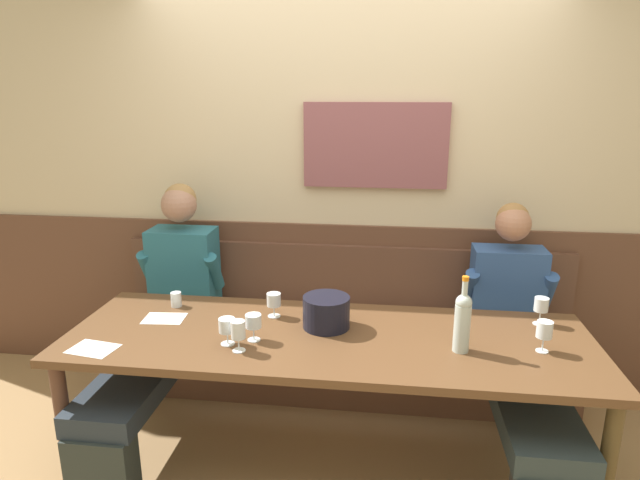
{
  "coord_description": "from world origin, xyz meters",
  "views": [
    {
      "loc": [
        0.27,
        -2.29,
        1.89
      ],
      "look_at": [
        -0.08,
        0.43,
        1.13
      ],
      "focal_mm": 30.16,
      "sensor_mm": 36.0,
      "label": 1
    }
  ],
  "objects_px": {
    "dining_table": "(328,348)",
    "water_tumbler_right": "(176,299)",
    "wine_bottle_amber_mid": "(462,320)",
    "wine_glass_near_bucket": "(544,330)",
    "wine_glass_left_end": "(227,327)",
    "wine_glass_center_rear": "(238,331)",
    "wine_glass_right_end": "(253,322)",
    "person_center_right_seat": "(518,340)",
    "wine_glass_mid_right": "(541,306)",
    "ice_bucket": "(326,312)",
    "person_center_left_seat": "(165,310)",
    "wine_glass_center_front": "(274,301)",
    "wall_bench": "(340,352)"
  },
  "relations": [
    {
      "from": "dining_table",
      "to": "water_tumbler_right",
      "type": "relative_size",
      "value": 31.66
    },
    {
      "from": "wine_bottle_amber_mid",
      "to": "wine_glass_near_bucket",
      "type": "relative_size",
      "value": 2.43
    },
    {
      "from": "wine_glass_left_end",
      "to": "wine_glass_near_bucket",
      "type": "distance_m",
      "value": 1.46
    },
    {
      "from": "wine_glass_center_rear",
      "to": "wine_glass_near_bucket",
      "type": "bearing_deg",
      "value": 7.15
    },
    {
      "from": "water_tumbler_right",
      "to": "wine_glass_center_rear",
      "type": "bearing_deg",
      "value": -44.07
    },
    {
      "from": "wine_bottle_amber_mid",
      "to": "wine_glass_right_end",
      "type": "height_order",
      "value": "wine_bottle_amber_mid"
    },
    {
      "from": "wine_glass_left_end",
      "to": "wine_glass_right_end",
      "type": "height_order",
      "value": "wine_glass_right_end"
    },
    {
      "from": "wine_glass_center_rear",
      "to": "water_tumbler_right",
      "type": "xyz_separation_m",
      "value": [
        -0.49,
        0.47,
        -0.06
      ]
    },
    {
      "from": "person_center_right_seat",
      "to": "wine_glass_mid_right",
      "type": "height_order",
      "value": "person_center_right_seat"
    },
    {
      "from": "ice_bucket",
      "to": "wine_glass_near_bucket",
      "type": "bearing_deg",
      "value": -7.74
    },
    {
      "from": "dining_table",
      "to": "person_center_right_seat",
      "type": "height_order",
      "value": "person_center_right_seat"
    },
    {
      "from": "wine_glass_center_rear",
      "to": "wine_glass_near_bucket",
      "type": "xyz_separation_m",
      "value": [
        1.38,
        0.17,
        0.01
      ]
    },
    {
      "from": "wine_glass_mid_right",
      "to": "wine_glass_near_bucket",
      "type": "xyz_separation_m",
      "value": [
        -0.07,
        -0.31,
        0.01
      ]
    },
    {
      "from": "wine_bottle_amber_mid",
      "to": "dining_table",
      "type": "bearing_deg",
      "value": 172.35
    },
    {
      "from": "wine_glass_mid_right",
      "to": "person_center_left_seat",
      "type": "bearing_deg",
      "value": 176.87
    },
    {
      "from": "ice_bucket",
      "to": "wine_glass_center_front",
      "type": "bearing_deg",
      "value": 161.83
    },
    {
      "from": "dining_table",
      "to": "person_center_right_seat",
      "type": "distance_m",
      "value": 1.04
    },
    {
      "from": "person_center_right_seat",
      "to": "water_tumbler_right",
      "type": "height_order",
      "value": "person_center_right_seat"
    },
    {
      "from": "person_center_left_seat",
      "to": "ice_bucket",
      "type": "relative_size",
      "value": 5.7
    },
    {
      "from": "wine_glass_center_front",
      "to": "water_tumbler_right",
      "type": "distance_m",
      "value": 0.57
    },
    {
      "from": "dining_table",
      "to": "wine_glass_center_rear",
      "type": "distance_m",
      "value": 0.47
    },
    {
      "from": "wine_glass_mid_right",
      "to": "wine_glass_near_bucket",
      "type": "height_order",
      "value": "wine_glass_near_bucket"
    },
    {
      "from": "person_center_right_seat",
      "to": "wine_glass_center_front",
      "type": "distance_m",
      "value": 1.32
    },
    {
      "from": "person_center_left_seat",
      "to": "wine_glass_center_front",
      "type": "height_order",
      "value": "person_center_left_seat"
    },
    {
      "from": "ice_bucket",
      "to": "water_tumbler_right",
      "type": "relative_size",
      "value": 2.92
    },
    {
      "from": "ice_bucket",
      "to": "water_tumbler_right",
      "type": "distance_m",
      "value": 0.87
    },
    {
      "from": "wall_bench",
      "to": "person_center_left_seat",
      "type": "height_order",
      "value": "person_center_left_seat"
    },
    {
      "from": "wine_bottle_amber_mid",
      "to": "wine_glass_center_rear",
      "type": "bearing_deg",
      "value": -172.55
    },
    {
      "from": "wall_bench",
      "to": "wine_glass_near_bucket",
      "type": "xyz_separation_m",
      "value": [
        0.99,
        -0.77,
        0.57
      ]
    },
    {
      "from": "wine_bottle_amber_mid",
      "to": "wine_glass_mid_right",
      "type": "distance_m",
      "value": 0.56
    },
    {
      "from": "wine_glass_near_bucket",
      "to": "wine_glass_center_front",
      "type": "bearing_deg",
      "value": 169.87
    },
    {
      "from": "wine_glass_left_end",
      "to": "wine_glass_mid_right",
      "type": "distance_m",
      "value": 1.57
    },
    {
      "from": "wall_bench",
      "to": "wine_bottle_amber_mid",
      "type": "bearing_deg",
      "value": -52.42
    },
    {
      "from": "person_center_left_seat",
      "to": "water_tumbler_right",
      "type": "relative_size",
      "value": 16.65
    },
    {
      "from": "person_center_right_seat",
      "to": "wine_bottle_amber_mid",
      "type": "bearing_deg",
      "value": -130.4
    },
    {
      "from": "dining_table",
      "to": "ice_bucket",
      "type": "distance_m",
      "value": 0.18
    },
    {
      "from": "person_center_right_seat",
      "to": "person_center_left_seat",
      "type": "bearing_deg",
      "value": 178.85
    },
    {
      "from": "wine_glass_center_front",
      "to": "wine_glass_near_bucket",
      "type": "relative_size",
      "value": 0.87
    },
    {
      "from": "wine_glass_center_rear",
      "to": "wine_glass_mid_right",
      "type": "height_order",
      "value": "wine_glass_center_rear"
    },
    {
      "from": "person_center_left_seat",
      "to": "wine_glass_near_bucket",
      "type": "height_order",
      "value": "person_center_left_seat"
    },
    {
      "from": "person_center_right_seat",
      "to": "wine_bottle_amber_mid",
      "type": "height_order",
      "value": "person_center_right_seat"
    },
    {
      "from": "wine_glass_left_end",
      "to": "wine_glass_near_bucket",
      "type": "height_order",
      "value": "wine_glass_near_bucket"
    },
    {
      "from": "wall_bench",
      "to": "dining_table",
      "type": "xyz_separation_m",
      "value": [
        0.0,
        -0.73,
        0.39
      ]
    },
    {
      "from": "wall_bench",
      "to": "wine_glass_center_rear",
      "type": "height_order",
      "value": "wall_bench"
    },
    {
      "from": "wine_glass_left_end",
      "to": "water_tumbler_right",
      "type": "xyz_separation_m",
      "value": [
        -0.42,
        0.41,
        -0.05
      ]
    },
    {
      "from": "person_center_right_seat",
      "to": "wine_glass_mid_right",
      "type": "bearing_deg",
      "value": -43.85
    },
    {
      "from": "wine_glass_left_end",
      "to": "wine_glass_right_end",
      "type": "distance_m",
      "value": 0.13
    },
    {
      "from": "wall_bench",
      "to": "wine_glass_center_front",
      "type": "height_order",
      "value": "wall_bench"
    },
    {
      "from": "wine_bottle_amber_mid",
      "to": "wine_glass_right_end",
      "type": "relative_size",
      "value": 2.74
    },
    {
      "from": "wine_glass_center_front",
      "to": "ice_bucket",
      "type": "bearing_deg",
      "value": -18.17
    }
  ]
}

